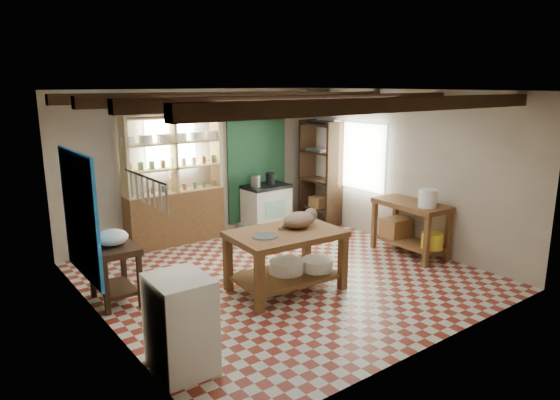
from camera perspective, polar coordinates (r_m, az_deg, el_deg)
floor at (r=7.24m, az=0.32°, el=-8.71°), size 5.00×5.00×0.02m
ceiling at (r=6.72m, az=0.35°, el=12.41°), size 5.00×5.00×0.02m
wall_back at (r=8.95m, az=-9.41°, el=4.09°), size 5.00×0.04×2.60m
wall_front at (r=5.16m, az=17.39°, el=-3.12°), size 5.00×0.04×2.60m
wall_left at (r=5.75m, az=-19.95°, el=-1.65°), size 0.04×5.00×2.60m
wall_right at (r=8.58m, az=13.78°, el=3.49°), size 0.04×5.00×2.60m
ceiling_beams at (r=6.72m, az=0.34°, el=11.39°), size 5.00×3.80×0.15m
blue_wall_patch at (r=6.65m, az=-21.89°, el=-1.65°), size 0.04×1.40×1.60m
green_wall_patch at (r=9.56m, az=-2.66°, el=4.53°), size 1.30×0.04×2.30m
window_back at (r=8.66m, az=-12.40°, el=6.33°), size 0.90×0.02×0.80m
window_right at (r=9.21m, az=8.93°, el=4.99°), size 0.02×1.30×1.20m
utensil_rail at (r=4.55m, az=-15.20°, el=1.12°), size 0.06×0.90×0.28m
pot_rack at (r=9.12m, az=-1.21°, el=10.00°), size 0.86×0.12×0.36m
shelving_unit at (r=8.58m, az=-12.03°, el=2.22°), size 1.70×0.34×2.20m
tall_rack at (r=9.71m, az=4.64°, el=3.14°), size 0.40×0.86×2.00m
work_table at (r=6.64m, az=0.63°, el=-6.95°), size 1.49×1.04×0.81m
stove at (r=9.47m, az=-1.56°, el=-0.72°), size 0.86×0.60×0.83m
prep_table at (r=6.63m, az=-18.33°, el=-7.97°), size 0.54×0.76×0.75m
white_cabinet at (r=4.96m, az=-11.29°, el=-13.72°), size 0.54×0.65×0.94m
right_counter at (r=8.23m, az=14.62°, el=-3.17°), size 0.66×1.23×0.86m
cat at (r=6.66m, az=2.19°, el=-2.29°), size 0.50×0.40×0.21m
steel_tray at (r=6.29m, az=-1.76°, el=-4.14°), size 0.34×0.34×0.02m
basin_large at (r=6.75m, az=0.75°, el=-7.62°), size 0.49×0.49×0.16m
basin_small at (r=6.85m, az=4.25°, el=-7.36°), size 0.46×0.46×0.15m
kettle_left at (r=9.21m, az=-2.82°, el=2.17°), size 0.19×0.19×0.21m
kettle_right at (r=9.41m, az=-1.10°, el=2.46°), size 0.18×0.18×0.22m
enamel_bowl at (r=6.48m, az=-18.63°, el=-4.07°), size 0.40×0.40×0.19m
white_bucket at (r=7.84m, az=16.52°, el=0.20°), size 0.29×0.29×0.28m
wicker_basket at (r=8.44m, az=13.08°, el=-3.05°), size 0.45×0.37×0.30m
yellow_tub at (r=7.98m, az=17.00°, el=-4.46°), size 0.35×0.35×0.24m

